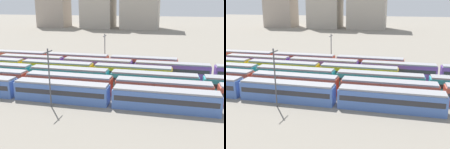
% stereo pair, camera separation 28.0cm
% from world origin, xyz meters
% --- Properties ---
extents(ground_plane, '(600.00, 600.00, 0.00)m').
position_xyz_m(ground_plane, '(0.00, 13.00, 0.00)').
color(ground_plane, gray).
extents(train_track_0, '(55.80, 3.06, 3.75)m').
position_xyz_m(train_track_0, '(18.97, 0.00, 1.90)').
color(train_track_0, '#4C70BC').
rests_on(train_track_0, ground_plane).
extents(train_track_1, '(112.50, 3.06, 3.75)m').
position_xyz_m(train_track_1, '(46.69, 5.20, 1.90)').
color(train_track_1, '#BC4C38').
rests_on(train_track_1, ground_plane).
extents(train_track_2, '(93.60, 3.06, 3.75)m').
position_xyz_m(train_track_2, '(35.16, 10.40, 1.90)').
color(train_track_2, teal).
rests_on(train_track_2, ground_plane).
extents(train_track_3, '(55.80, 3.06, 3.75)m').
position_xyz_m(train_track_3, '(10.98, 15.60, 1.90)').
color(train_track_3, yellow).
rests_on(train_track_3, ground_plane).
extents(train_track_4, '(74.70, 3.06, 3.75)m').
position_xyz_m(train_track_4, '(29.31, 20.80, 1.90)').
color(train_track_4, '#6B429E').
rests_on(train_track_4, ground_plane).
extents(train_track_5, '(55.80, 3.06, 3.75)m').
position_xyz_m(train_track_5, '(12.33, 26.00, 1.90)').
color(train_track_5, '#BC4C38').
rests_on(train_track_5, ground_plane).
extents(catenary_pole_1, '(0.24, 3.20, 9.24)m').
position_xyz_m(catenary_pole_1, '(19.68, 29.24, 5.16)').
color(catenary_pole_1, '#4C4C51').
rests_on(catenary_pole_1, ground_plane).
extents(catenary_pole_2, '(0.24, 3.20, 10.43)m').
position_xyz_m(catenary_pole_2, '(18.22, -2.98, 5.77)').
color(catenary_pole_2, '#4C4C51').
rests_on(catenary_pole_2, ground_plane).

